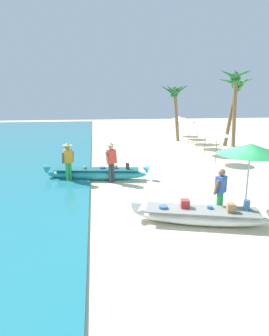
{
  "coord_description": "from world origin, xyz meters",
  "views": [
    {
      "loc": [
        -3.22,
        -8.37,
        3.75
      ],
      "look_at": [
        -1.63,
        2.79,
        0.9
      ],
      "focal_mm": 30.23,
      "sensor_mm": 36.0,
      "label": 1
    }
  ],
  "objects_px": {
    "person_tourist_customer": "(220,190)",
    "palm_tree_tall_inland": "(175,94)",
    "palm_tree_mid_cluster": "(236,89)",
    "patio_umbrella_large": "(251,150)",
    "boat_white_foreground": "(202,215)",
    "boat_cyan_midground": "(97,174)",
    "person_vendor_assistant": "(68,159)",
    "person_vendor_hatted": "(111,159)",
    "palm_tree_leaning_seaward": "(235,84)"
  },
  "relations": [
    {
      "from": "person_tourist_customer",
      "to": "palm_tree_leaning_seaward",
      "type": "height_order",
      "value": "palm_tree_leaning_seaward"
    },
    {
      "from": "person_vendor_hatted",
      "to": "patio_umbrella_large",
      "type": "distance_m",
      "value": 6.07
    },
    {
      "from": "palm_tree_tall_inland",
      "to": "boat_cyan_midground",
      "type": "bearing_deg",
      "value": -121.54
    },
    {
      "from": "person_vendor_hatted",
      "to": "person_vendor_assistant",
      "type": "bearing_deg",
      "value": 171.31
    },
    {
      "from": "boat_white_foreground",
      "to": "palm_tree_mid_cluster",
      "type": "bearing_deg",
      "value": 60.26
    },
    {
      "from": "patio_umbrella_large",
      "to": "person_vendor_assistant",
      "type": "bearing_deg",
      "value": 140.24
    },
    {
      "from": "person_vendor_hatted",
      "to": "palm_tree_leaning_seaward",
      "type": "xyz_separation_m",
      "value": [
        9.67,
        8.08,
        3.56
      ]
    },
    {
      "from": "person_tourist_customer",
      "to": "palm_tree_leaning_seaward",
      "type": "distance_m",
      "value": 14.48
    },
    {
      "from": "boat_white_foreground",
      "to": "person_vendor_assistant",
      "type": "distance_m",
      "value": 6.62
    },
    {
      "from": "palm_tree_mid_cluster",
      "to": "person_tourist_customer",
      "type": "bearing_deg",
      "value": -118.0
    },
    {
      "from": "patio_umbrella_large",
      "to": "person_tourist_customer",
      "type": "bearing_deg",
      "value": 163.76
    },
    {
      "from": "palm_tree_tall_inland",
      "to": "palm_tree_leaning_seaward",
      "type": "xyz_separation_m",
      "value": [
        3.58,
        -3.42,
        0.69
      ]
    },
    {
      "from": "person_tourist_customer",
      "to": "palm_tree_mid_cluster",
      "type": "xyz_separation_m",
      "value": [
        6.82,
        12.82,
        3.41
      ]
    },
    {
      "from": "palm_tree_leaning_seaward",
      "to": "patio_umbrella_large",
      "type": "bearing_deg",
      "value": -114.67
    },
    {
      "from": "boat_white_foreground",
      "to": "person_vendor_hatted",
      "type": "relative_size",
      "value": 2.35
    },
    {
      "from": "palm_tree_mid_cluster",
      "to": "palm_tree_leaning_seaward",
      "type": "bearing_deg",
      "value": -123.14
    },
    {
      "from": "person_vendor_hatted",
      "to": "palm_tree_tall_inland",
      "type": "xyz_separation_m",
      "value": [
        6.09,
        11.49,
        2.87
      ]
    },
    {
      "from": "boat_cyan_midground",
      "to": "person_vendor_assistant",
      "type": "relative_size",
      "value": 2.7
    },
    {
      "from": "boat_white_foreground",
      "to": "person_vendor_hatted",
      "type": "distance_m",
      "value": 5.31
    },
    {
      "from": "boat_cyan_midground",
      "to": "person_vendor_assistant",
      "type": "height_order",
      "value": "person_vendor_assistant"
    },
    {
      "from": "patio_umbrella_large",
      "to": "palm_tree_tall_inland",
      "type": "distance_m",
      "value": 16.25
    },
    {
      "from": "person_tourist_customer",
      "to": "palm_tree_tall_inland",
      "type": "xyz_separation_m",
      "value": [
        2.95,
        15.8,
        3.02
      ]
    },
    {
      "from": "person_vendor_hatted",
      "to": "patio_umbrella_large",
      "type": "xyz_separation_m",
      "value": [
        3.88,
        -4.52,
        1.16
      ]
    },
    {
      "from": "person_tourist_customer",
      "to": "palm_tree_leaning_seaward",
      "type": "xyz_separation_m",
      "value": [
        6.53,
        12.38,
        3.71
      ]
    },
    {
      "from": "boat_cyan_midground",
      "to": "person_vendor_hatted",
      "type": "distance_m",
      "value": 1.13
    },
    {
      "from": "boat_cyan_midground",
      "to": "palm_tree_leaning_seaward",
      "type": "relative_size",
      "value": 0.85
    },
    {
      "from": "person_vendor_hatted",
      "to": "palm_tree_leaning_seaward",
      "type": "distance_m",
      "value": 13.09
    },
    {
      "from": "patio_umbrella_large",
      "to": "palm_tree_mid_cluster",
      "type": "bearing_deg",
      "value": 65.02
    },
    {
      "from": "person_tourist_customer",
      "to": "person_vendor_assistant",
      "type": "relative_size",
      "value": 0.88
    },
    {
      "from": "person_tourist_customer",
      "to": "palm_tree_tall_inland",
      "type": "relative_size",
      "value": 0.33
    },
    {
      "from": "person_vendor_hatted",
      "to": "person_tourist_customer",
      "type": "bearing_deg",
      "value": -53.89
    },
    {
      "from": "person_tourist_customer",
      "to": "palm_tree_leaning_seaward",
      "type": "bearing_deg",
      "value": 62.19
    },
    {
      "from": "person_vendor_hatted",
      "to": "person_tourist_customer",
      "type": "relative_size",
      "value": 1.14
    },
    {
      "from": "boat_cyan_midground",
      "to": "person_tourist_customer",
      "type": "distance_m",
      "value": 6.16
    },
    {
      "from": "patio_umbrella_large",
      "to": "palm_tree_tall_inland",
      "type": "xyz_separation_m",
      "value": [
        2.21,
        16.01,
        1.71
      ]
    },
    {
      "from": "person_tourist_customer",
      "to": "palm_tree_mid_cluster",
      "type": "bearing_deg",
      "value": 62.0
    },
    {
      "from": "palm_tree_mid_cluster",
      "to": "person_vendor_hatted",
      "type": "bearing_deg",
      "value": -139.44
    },
    {
      "from": "boat_cyan_midground",
      "to": "patio_umbrella_large",
      "type": "bearing_deg",
      "value": -48.11
    },
    {
      "from": "palm_tree_tall_inland",
      "to": "palm_tree_mid_cluster",
      "type": "distance_m",
      "value": 4.89
    },
    {
      "from": "person_vendor_hatted",
      "to": "palm_tree_mid_cluster",
      "type": "relative_size",
      "value": 0.34
    },
    {
      "from": "person_vendor_hatted",
      "to": "person_vendor_assistant",
      "type": "relative_size",
      "value": 1.01
    },
    {
      "from": "boat_cyan_midground",
      "to": "person_tourist_customer",
      "type": "xyz_separation_m",
      "value": [
        3.78,
        -4.83,
        0.62
      ]
    },
    {
      "from": "boat_cyan_midground",
      "to": "person_vendor_assistant",
      "type": "bearing_deg",
      "value": -169.32
    },
    {
      "from": "palm_tree_tall_inland",
      "to": "person_vendor_assistant",
      "type": "bearing_deg",
      "value": -125.48
    },
    {
      "from": "person_vendor_hatted",
      "to": "person_tourist_customer",
      "type": "distance_m",
      "value": 5.33
    },
    {
      "from": "patio_umbrella_large",
      "to": "palm_tree_mid_cluster",
      "type": "relative_size",
      "value": 0.45
    },
    {
      "from": "person_vendor_assistant",
      "to": "palm_tree_mid_cluster",
      "type": "height_order",
      "value": "palm_tree_mid_cluster"
    },
    {
      "from": "boat_white_foreground",
      "to": "boat_cyan_midground",
      "type": "bearing_deg",
      "value": 120.57
    },
    {
      "from": "person_vendor_assistant",
      "to": "boat_white_foreground",
      "type": "bearing_deg",
      "value": -48.92
    },
    {
      "from": "boat_white_foreground",
      "to": "person_tourist_customer",
      "type": "xyz_separation_m",
      "value": [
        0.72,
        0.36,
        0.64
      ]
    }
  ]
}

